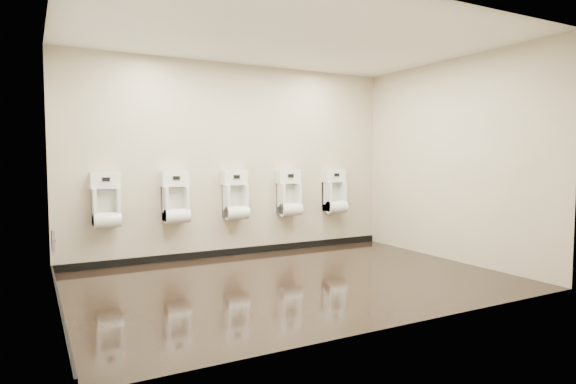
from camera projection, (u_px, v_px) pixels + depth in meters
name	position (u px, v px, depth m)	size (l,w,h in m)	color
ground	(295.00, 281.00, 5.62)	(5.00, 3.50, 0.00)	black
ceiling	(295.00, 37.00, 5.42)	(5.00, 3.50, 0.00)	white
back_wall	(237.00, 160.00, 7.06)	(5.00, 0.02, 2.80)	#BCB297
front_wall	(398.00, 162.00, 3.98)	(5.00, 0.02, 2.80)	#BCB297
left_wall	(53.00, 162.00, 4.34)	(0.02, 3.50, 2.80)	#BCB297
right_wall	(451.00, 160.00, 6.70)	(0.02, 3.50, 2.80)	#BCB297
tile_overlay_left	(54.00, 162.00, 4.34)	(0.01, 3.50, 2.80)	silver
skirting_back	(238.00, 251.00, 7.14)	(5.00, 0.02, 0.10)	black
skirting_left	(60.00, 308.00, 4.44)	(0.02, 3.50, 0.10)	black
access_panel	(53.00, 240.00, 5.46)	(0.04, 0.25, 0.25)	#9E9EA3
urinal_0	(106.00, 204.00, 6.11)	(0.37, 0.28, 0.69)	silver
urinal_1	(176.00, 201.00, 6.54)	(0.37, 0.28, 0.69)	silver
urinal_2	(236.00, 199.00, 6.95)	(0.37, 0.28, 0.69)	silver
urinal_3	(289.00, 196.00, 7.37)	(0.37, 0.28, 0.69)	silver
urinal_4	(335.00, 194.00, 7.77)	(0.37, 0.28, 0.69)	silver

